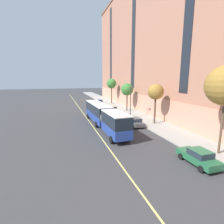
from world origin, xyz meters
TOP-DOWN VIEW (x-y plane):
  - ground_plane at (0.00, 0.00)m, footprint 260.00×260.00m
  - sidewalk at (9.28, 3.00)m, footprint 5.53×160.00m
  - apartment_facade at (18.03, -0.00)m, footprint 15.20×110.00m
  - city_bus at (-0.23, 4.77)m, footprint 3.35×18.76m
  - parked_car_green_0 at (5.42, -11.10)m, footprint 2.01×4.44m
  - parked_car_darkgray_2 at (5.34, 3.59)m, footprint 2.07×4.49m
  - parked_car_navy_3 at (5.20, 31.25)m, footprint 2.03×4.41m
  - parked_car_champagne_4 at (5.35, 17.52)m, footprint 2.03×4.81m
  - street_tree_mid_block at (9.33, 3.91)m, footprint 2.85×2.85m
  - street_tree_far_uptown at (9.33, 17.72)m, footprint 3.14×3.14m
  - street_tree_far_downtown at (9.33, 31.52)m, footprint 3.15×3.15m
  - street_lamp at (7.12, 9.96)m, footprint 0.36×1.48m
  - lane_centerline at (-1.93, 3.00)m, footprint 0.16×140.00m

SIDE VIEW (x-z plane):
  - ground_plane at x=0.00m, z-range 0.00..0.00m
  - lane_centerline at x=-1.93m, z-range 0.00..0.01m
  - sidewalk at x=9.28m, z-range 0.00..0.15m
  - parked_car_navy_3 at x=5.20m, z-range 0.00..1.56m
  - parked_car_darkgray_2 at x=5.34m, z-range 0.00..1.56m
  - parked_car_green_0 at x=5.42m, z-range 0.00..1.56m
  - parked_car_champagne_4 at x=5.35m, z-range 0.00..1.56m
  - city_bus at x=-0.23m, z-range 0.29..3.99m
  - street_lamp at x=7.12m, z-range 0.92..7.48m
  - street_tree_far_uptown at x=9.33m, z-range 2.06..9.10m
  - street_tree_mid_block at x=9.33m, z-range 2.29..9.58m
  - street_tree_far_downtown at x=9.33m, z-range 2.58..10.75m
  - apartment_facade at x=18.03m, z-range -0.02..35.55m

